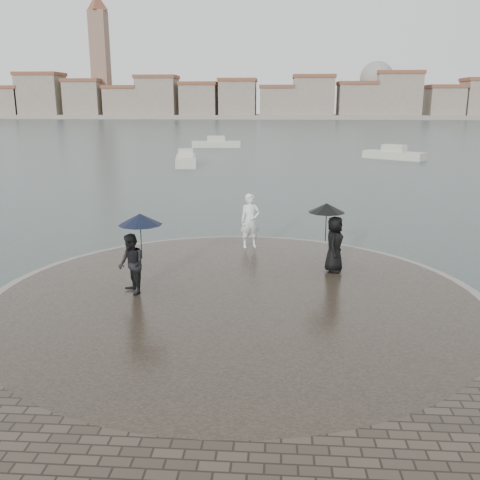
{
  "coord_description": "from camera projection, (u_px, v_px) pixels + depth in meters",
  "views": [
    {
      "loc": [
        1.01,
        -9.07,
        5.05
      ],
      "look_at": [
        0.0,
        4.8,
        1.45
      ],
      "focal_mm": 40.0,
      "sensor_mm": 36.0,
      "label": 1
    }
  ],
  "objects": [
    {
      "name": "kerb_ring",
      "position": [
        236.0,
        302.0,
        13.43
      ],
      "size": [
        12.5,
        12.5,
        0.32
      ],
      "primitive_type": "cylinder",
      "color": "gray",
      "rests_on": "ground"
    },
    {
      "name": "far_skyline",
      "position": [
        256.0,
        100.0,
        164.3
      ],
      "size": [
        260.0,
        20.0,
        37.0
      ],
      "color": "gray",
      "rests_on": "ground"
    },
    {
      "name": "ground",
      "position": [
        222.0,
        378.0,
        10.09
      ],
      "size": [
        400.0,
        400.0,
        0.0
      ],
      "primitive_type": "plane",
      "color": "#2B3835",
      "rests_on": "ground"
    },
    {
      "name": "quay_tip",
      "position": [
        236.0,
        302.0,
        13.43
      ],
      "size": [
        11.9,
        11.9,
        0.36
      ],
      "primitive_type": "cylinder",
      "color": "#2D261E",
      "rests_on": "ground"
    },
    {
      "name": "boats",
      "position": [
        335.0,
        154.0,
        49.32
      ],
      "size": [
        37.1,
        21.79,
        1.5
      ],
      "color": "beige",
      "rests_on": "ground"
    },
    {
      "name": "visitor_left",
      "position": [
        134.0,
        249.0,
        13.24
      ],
      "size": [
        1.25,
        1.12,
        2.04
      ],
      "color": "black",
      "rests_on": "quay_tip"
    },
    {
      "name": "statue",
      "position": [
        250.0,
        221.0,
        17.56
      ],
      "size": [
        0.75,
        0.6,
        1.79
      ],
      "primitive_type": "imported",
      "rotation": [
        0.0,
        0.0,
        0.29
      ],
      "color": "white",
      "rests_on": "quay_tip"
    },
    {
      "name": "visitor_right",
      "position": [
        332.0,
        233.0,
        15.03
      ],
      "size": [
        1.12,
        1.07,
        1.95
      ],
      "color": "black",
      "rests_on": "quay_tip"
    }
  ]
}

